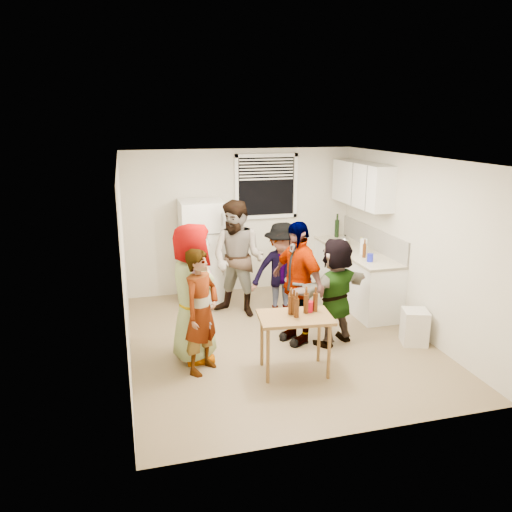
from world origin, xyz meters
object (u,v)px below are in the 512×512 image
object	(u,v)px
beer_bottle_table	(291,311)
guest_black	(296,340)
guest_grey	(195,358)
kettle	(345,245)
guest_stripe	(203,370)
trash_bin	(415,326)
guest_back_right	(281,317)
refrigerator	(202,251)
blue_cup	(370,262)
guest_orange	(333,342)
red_cup	(309,312)
guest_back_left	(239,314)
beer_bottle_counter	(364,257)
serving_table	(294,371)
wine_bottle	(336,237)

from	to	relation	value
beer_bottle_table	guest_black	world-z (taller)	beer_bottle_table
guest_grey	kettle	bearing A→B (deg)	-58.08
guest_stripe	trash_bin	bearing A→B (deg)	-45.26
guest_back_right	refrigerator	bearing A→B (deg)	135.75
trash_bin	guest_stripe	xyz separation A→B (m)	(-2.92, -0.01, -0.25)
kettle	blue_cup	bearing A→B (deg)	-94.40
kettle	guest_back_right	size ratio (longest dim) A/B	0.15
kettle	trash_bin	xyz separation A→B (m)	(0.12, -2.07, -0.65)
beer_bottle_table	guest_orange	world-z (taller)	beer_bottle_table
blue_cup	red_cup	size ratio (longest dim) A/B	0.96
guest_back_left	guest_back_right	size ratio (longest dim) A/B	1.21
refrigerator	guest_back_left	xyz separation A→B (m)	(0.43, -0.80, -0.85)
beer_bottle_counter	guest_black	size ratio (longest dim) A/B	0.13
kettle	guest_grey	distance (m)	3.45
trash_bin	serving_table	distance (m)	1.89
guest_grey	guest_back_right	xyz separation A→B (m)	(1.49, 1.02, 0.00)
beer_bottle_table	guest_black	xyz separation A→B (m)	(0.32, 0.69, -0.73)
trash_bin	guest_stripe	size ratio (longest dim) A/B	0.31
guest_stripe	guest_black	world-z (taller)	guest_black
guest_back_right	guest_black	size ratio (longest dim) A/B	0.88
serving_table	kettle	bearing A→B (deg)	54.32
trash_bin	guest_black	size ratio (longest dim) A/B	0.28
refrigerator	guest_stripe	xyz separation A→B (m)	(-0.40, -2.47, -0.85)
guest_black	guest_stripe	bearing A→B (deg)	-89.91
guest_back_right	trash_bin	bearing A→B (deg)	-40.52
blue_cup	guest_orange	distance (m)	1.43
wine_bottle	guest_stripe	size ratio (longest dim) A/B	0.21
guest_grey	guest_back_right	bearing A→B (deg)	-55.02
wine_bottle	guest_back_left	size ratio (longest dim) A/B	0.18
refrigerator	trash_bin	bearing A→B (deg)	-44.24
blue_cup	guest_grey	size ratio (longest dim) A/B	0.07
wine_bottle	guest_back_right	distance (m)	2.14
guest_grey	guest_stripe	size ratio (longest dim) A/B	1.15
refrigerator	trash_bin	xyz separation A→B (m)	(2.52, -2.45, -0.60)
kettle	beer_bottle_table	size ratio (longest dim) A/B	1.03
guest_stripe	guest_black	xyz separation A→B (m)	(1.38, 0.52, 0.00)
refrigerator	serving_table	size ratio (longest dim) A/B	1.97
refrigerator	guest_grey	bearing A→B (deg)	-101.83
kettle	guest_stripe	distance (m)	3.60
guest_orange	serving_table	bearing A→B (deg)	17.25
beer_bottle_counter	guest_orange	distance (m)	1.57
red_cup	guest_back_right	distance (m)	1.77
wine_bottle	guest_orange	distance (m)	2.71
wine_bottle	red_cup	bearing A→B (deg)	-119.24
kettle	guest_back_left	xyz separation A→B (m)	(-1.97, -0.42, -0.90)
wine_bottle	blue_cup	size ratio (longest dim) A/B	2.56
beer_bottle_counter	trash_bin	size ratio (longest dim) A/B	0.44
serving_table	beer_bottle_table	distance (m)	0.74
beer_bottle_table	guest_back_left	world-z (taller)	beer_bottle_table
trash_bin	guest_stripe	distance (m)	2.93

